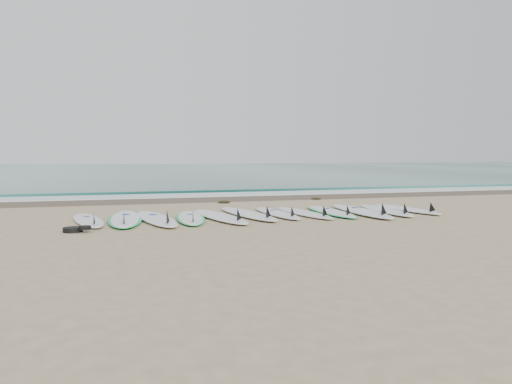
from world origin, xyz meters
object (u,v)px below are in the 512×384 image
object	(u,v)px
surfboard_6	(278,213)
leash_coil	(75,229)
surfboard_11	(407,209)
surfboard_0	(88,220)

from	to	relation	value
surfboard_6	leash_coil	size ratio (longest dim) A/B	5.20
surfboard_11	leash_coil	bearing A→B (deg)	-175.89
leash_coil	surfboard_11	bearing A→B (deg)	9.28
surfboard_6	surfboard_11	distance (m)	3.13
surfboard_6	surfboard_11	world-z (taller)	surfboard_11
surfboard_0	surfboard_11	world-z (taller)	surfboard_11
surfboard_6	leash_coil	distance (m)	4.21
surfboard_6	surfboard_11	bearing A→B (deg)	-3.87
surfboard_11	surfboard_0	bearing A→B (deg)	174.73
surfboard_6	surfboard_11	size ratio (longest dim) A/B	0.99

